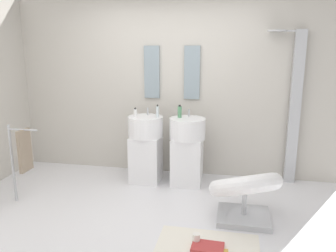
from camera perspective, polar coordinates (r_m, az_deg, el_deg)
ground_plane at (r=3.68m, az=-4.14°, el=-16.77°), size 4.80×3.60×0.04m
rear_partition at (r=4.82m, az=0.80°, el=7.05°), size 4.80×0.10×2.60m
pedestal_sink_left at (r=4.60m, az=-3.82°, el=-3.54°), size 0.48×0.48×1.02m
pedestal_sink_right at (r=4.49m, az=3.30°, el=-3.95°), size 0.48×0.48×1.02m
vanity_mirror_left at (r=4.80m, az=-2.77°, el=9.20°), size 0.22×0.03×0.73m
vanity_mirror_right at (r=4.70m, az=4.14°, el=9.09°), size 0.22×0.03×0.73m
shower_column at (r=4.72m, az=20.77°, el=3.37°), size 0.49×0.24×2.05m
lounge_chair at (r=3.70m, az=13.05°, el=-10.51°), size 1.06×1.06×0.65m
towel_rack at (r=4.26m, az=-23.63°, el=-4.11°), size 0.37×0.22×0.95m
area_rug at (r=3.31m, az=6.76°, el=-19.99°), size 0.96×0.61×0.01m
magazine_red at (r=3.28m, az=6.81°, el=-19.94°), size 0.30×0.21×0.03m
coffee_mug at (r=3.33m, az=4.86°, el=-18.66°), size 0.07×0.07×0.10m
soap_bottle_white at (r=4.46m, az=-5.63°, el=2.23°), size 0.04×0.04×0.13m
soap_bottle_green at (r=4.41m, az=2.01°, el=2.46°), size 0.05×0.05×0.17m
soap_bottle_clear at (r=4.43m, az=-1.82°, el=2.49°), size 0.04×0.04×0.17m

